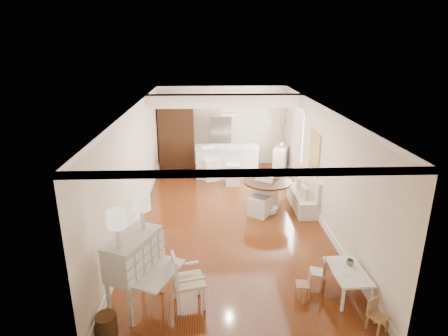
{
  "coord_description": "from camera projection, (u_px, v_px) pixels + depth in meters",
  "views": [
    {
      "loc": [
        -0.46,
        -8.58,
        4.18
      ],
      "look_at": [
        -0.1,
        0.3,
        1.22
      ],
      "focal_mm": 30.0,
      "sensor_mm": 36.0,
      "label": 1
    }
  ],
  "objects": [
    {
      "name": "kids_chair_a",
      "position": [
        303.0,
        284.0,
        6.43
      ],
      "size": [
        0.27,
        0.27,
        0.51
      ],
      "primitive_type": "cube",
      "rotation": [
        0.0,
        0.0,
        -1.68
      ],
      "color": "#AD794F",
      "rests_on": "ground"
    },
    {
      "name": "breakfast_counter",
      "position": [
        227.0,
        161.0,
        12.26
      ],
      "size": [
        2.05,
        0.65,
        1.03
      ],
      "primitive_type": "cube",
      "color": "white",
      "rests_on": "ground"
    },
    {
      "name": "slip_chair_near",
      "position": [
        260.0,
        197.0,
        9.46
      ],
      "size": [
        0.66,
        0.67,
        0.99
      ],
      "primitive_type": "cube",
      "rotation": [
        0.0,
        0.0,
        -0.58
      ],
      "color": "white",
      "rests_on": "ground"
    },
    {
      "name": "branch_vase",
      "position": [
        282.0,
        144.0,
        12.62
      ],
      "size": [
        0.24,
        0.24,
        0.2
      ],
      "primitive_type": "imported",
      "rotation": [
        0.0,
        0.0,
        -0.33
      ],
      "color": "silver",
      "rests_on": "sideboard"
    },
    {
      "name": "bar_stool_left",
      "position": [
        210.0,
        164.0,
        11.94
      ],
      "size": [
        0.57,
        0.57,
        1.09
      ],
      "primitive_type": "cube",
      "rotation": [
        0.0,
        0.0,
        0.42
      ],
      "color": "white",
      "rests_on": "ground"
    },
    {
      "name": "kids_chair_c",
      "position": [
        378.0,
        316.0,
        5.66
      ],
      "size": [
        0.35,
        0.35,
        0.53
      ],
      "primitive_type": "cube",
      "rotation": [
        0.0,
        0.0,
        0.52
      ],
      "color": "#A27949",
      "rests_on": "ground"
    },
    {
      "name": "kids_table",
      "position": [
        347.0,
        282.0,
        6.51
      ],
      "size": [
        0.61,
        0.97,
        0.47
      ],
      "primitive_type": "cube",
      "rotation": [
        0.0,
        0.0,
        0.04
      ],
      "color": "white",
      "rests_on": "ground"
    },
    {
      "name": "bar_stool_right",
      "position": [
        233.0,
        169.0,
        11.52
      ],
      "size": [
        0.43,
        0.43,
        1.05
      ],
      "primitive_type": "cube",
      "rotation": [
        0.0,
        0.0,
        -0.02
      ],
      "color": "white",
      "rests_on": "ground"
    },
    {
      "name": "dining_table",
      "position": [
        267.0,
        196.0,
        9.71
      ],
      "size": [
        1.44,
        1.44,
        0.85
      ],
      "primitive_type": "cylinder",
      "rotation": [
        0.0,
        0.0,
        0.17
      ],
      "color": "#412115",
      "rests_on": "ground"
    },
    {
      "name": "sideboard",
      "position": [
        281.0,
        159.0,
        12.82
      ],
      "size": [
        0.73,
        1.01,
        0.88
      ],
      "primitive_type": "cube",
      "rotation": [
        0.0,
        0.0,
        -0.39
      ],
      "color": "beige",
      "rests_on": "ground"
    },
    {
      "name": "fridge",
      "position": [
        231.0,
        142.0,
        13.14
      ],
      "size": [
        0.75,
        0.65,
        1.8
      ],
      "primitive_type": "imported",
      "color": "silver",
      "rests_on": "ground"
    },
    {
      "name": "pantry_cabinet",
      "position": [
        177.0,
        135.0,
        13.01
      ],
      "size": [
        1.2,
        0.6,
        2.3
      ],
      "primitive_type": "cube",
      "color": "#381E11",
      "rests_on": "ground"
    },
    {
      "name": "pencil_cup",
      "position": [
        350.0,
        262.0,
        6.58
      ],
      "size": [
        0.16,
        0.16,
        0.1
      ],
      "primitive_type": "imported",
      "rotation": [
        0.0,
        0.0,
        -0.29
      ],
      "color": "#54884F",
      "rests_on": "kids_table"
    },
    {
      "name": "room",
      "position": [
        230.0,
        138.0,
        9.16
      ],
      "size": [
        9.0,
        9.04,
        2.82
      ],
      "color": "brown",
      "rests_on": "ground"
    },
    {
      "name": "gustavian_armchair",
      "position": [
        189.0,
        280.0,
        6.18
      ],
      "size": [
        0.65,
        0.65,
        0.94
      ],
      "primitive_type": "cube",
      "rotation": [
        0.0,
        0.0,
        1.81
      ],
      "color": "silver",
      "rests_on": "ground"
    },
    {
      "name": "wicker_basket",
      "position": [
        106.0,
        324.0,
        5.64
      ],
      "size": [
        0.36,
        0.36,
        0.32
      ],
      "primitive_type": "cylinder",
      "rotation": [
        0.0,
        0.0,
        -0.15
      ],
      "color": "#4F3418",
      "rests_on": "ground"
    },
    {
      "name": "secretary_bureau",
      "position": [
        135.0,
        272.0,
        6.09
      ],
      "size": [
        1.34,
        1.35,
        1.3
      ],
      "primitive_type": "cube",
      "rotation": [
        0.0,
        0.0,
        -0.41
      ],
      "color": "beige",
      "rests_on": "ground"
    },
    {
      "name": "slip_chair_far",
      "position": [
        265.0,
        188.0,
        9.94
      ],
      "size": [
        0.72,
        0.72,
        1.05
      ],
      "primitive_type": "cube",
      "rotation": [
        0.0,
        0.0,
        -2.34
      ],
      "color": "white",
      "rests_on": "ground"
    },
    {
      "name": "kids_chair_b",
      "position": [
        317.0,
        272.0,
        6.73
      ],
      "size": [
        0.36,
        0.36,
        0.57
      ],
      "primitive_type": "cube",
      "rotation": [
        0.0,
        0.0,
        -1.95
      ],
      "color": "#AF794F",
      "rests_on": "ground"
    },
    {
      "name": "banquette",
      "position": [
        303.0,
        191.0,
        9.87
      ],
      "size": [
        0.52,
        1.6,
        0.98
      ],
      "primitive_type": "cube",
      "color": "silver",
      "rests_on": "ground"
    }
  ]
}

